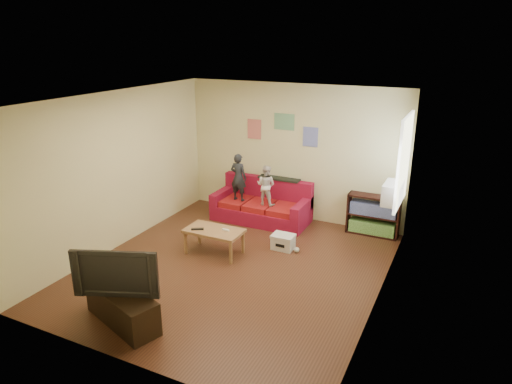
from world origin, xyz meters
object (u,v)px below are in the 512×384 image
at_px(television, 118,270).
at_px(coffee_table, 214,233).
at_px(tv_stand, 122,307).
at_px(child_a, 238,177).
at_px(bookshelf, 373,217).
at_px(child_b, 266,185).
at_px(sofa, 262,206).
at_px(file_box, 283,242).

bearing_deg(television, coffee_table, 66.92).
distance_m(tv_stand, television, 0.54).
distance_m(child_a, bookshelf, 2.70).
height_order(tv_stand, television, television).
bearing_deg(television, child_b, 63.81).
bearing_deg(child_b, tv_stand, 87.39).
xyz_separation_m(child_a, bookshelf, (2.62, 0.40, -0.54)).
distance_m(child_b, coffee_table, 1.65).
xyz_separation_m(sofa, bookshelf, (2.16, 0.23, 0.06)).
relative_size(bookshelf, tv_stand, 0.79).
bearing_deg(child_b, sofa, -46.30).
bearing_deg(television, file_box, 48.43).
bearing_deg(child_a, television, 97.55).
xyz_separation_m(child_a, coffee_table, (0.35, -1.58, -0.50)).
xyz_separation_m(sofa, television, (-0.15, -3.98, 0.48)).
xyz_separation_m(file_box, tv_stand, (-1.05, -2.90, 0.09)).
bearing_deg(tv_stand, file_box, 89.38).
bearing_deg(tv_stand, television, 0.00).
bearing_deg(tv_stand, bookshelf, 80.45).
distance_m(coffee_table, bookshelf, 3.00).
distance_m(bookshelf, file_box, 1.83).
bearing_deg(sofa, bookshelf, 6.18).
bearing_deg(tv_stand, child_b, 104.76).
bearing_deg(file_box, bookshelf, 45.94).
height_order(file_box, television, television).
height_order(child_a, tv_stand, child_a).
xyz_separation_m(sofa, child_a, (-0.45, -0.17, 0.60)).
bearing_deg(file_box, child_a, 146.08).
bearing_deg(bookshelf, sofa, -173.82).
height_order(bookshelf, file_box, bookshelf).
relative_size(child_b, file_box, 2.07).
bearing_deg(file_box, television, -109.87).
relative_size(coffee_table, bookshelf, 1.03).
distance_m(child_a, television, 3.83).
relative_size(child_b, television, 0.73).
height_order(child_a, bookshelf, child_a).
bearing_deg(child_a, sofa, -156.85).
distance_m(sofa, child_a, 0.77).
distance_m(file_box, television, 3.15).
distance_m(sofa, television, 4.01).
xyz_separation_m(child_a, tv_stand, (0.30, -3.81, -0.66)).
distance_m(sofa, child_b, 0.56).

